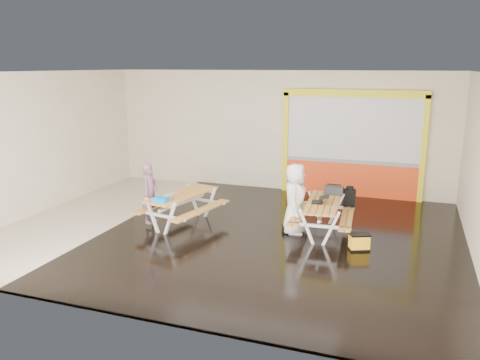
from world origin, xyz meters
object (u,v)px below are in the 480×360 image
at_px(person_left, 150,193).
at_px(picnic_table_right, 323,210).
at_px(laptop_right, 320,200).
at_px(toolbox, 334,190).
at_px(person_right, 295,199).
at_px(dark_case, 291,229).
at_px(fluke_bag, 359,242).
at_px(picnic_table_left, 182,201).
at_px(backpack, 349,197).
at_px(blue_pouch, 161,200).
at_px(laptop_left, 168,196).

bearing_deg(person_left, picnic_table_right, -79.74).
relative_size(picnic_table_right, laptop_right, 4.88).
bearing_deg(toolbox, person_right, -129.78).
bearing_deg(dark_case, picnic_table_right, 11.54).
bearing_deg(dark_case, person_right, -7.01).
distance_m(picnic_table_right, person_right, 0.64).
bearing_deg(fluke_bag, picnic_table_left, 176.27).
bearing_deg(toolbox, laptop_right, -102.54).
bearing_deg(backpack, toolbox, -152.82).
bearing_deg(toolbox, dark_case, -133.09).
distance_m(person_left, blue_pouch, 0.68).
xyz_separation_m(picnic_table_right, blue_pouch, (-3.28, -1.23, 0.24)).
distance_m(picnic_table_left, laptop_left, 0.50).
xyz_separation_m(picnic_table_right, laptop_left, (-3.28, -0.90, 0.24)).
height_order(laptop_right, toolbox, toolbox).
bearing_deg(blue_pouch, picnic_table_right, 20.48).
bearing_deg(laptop_left, fluke_bag, 2.19).
distance_m(picnic_table_left, dark_case, 2.55).
height_order(laptop_right, fluke_bag, laptop_right).
height_order(person_left, toolbox, person_left).
bearing_deg(fluke_bag, backpack, 104.51).
relative_size(picnic_table_right, backpack, 4.28).
height_order(person_right, blue_pouch, person_right).
distance_m(picnic_table_left, picnic_table_right, 3.18).
bearing_deg(toolbox, laptop_left, -154.67).
bearing_deg(laptop_left, person_right, 15.75).
bearing_deg(person_right, laptop_right, -89.71).
bearing_deg(dark_case, toolbox, 46.91).
relative_size(person_right, laptop_right, 3.90).
bearing_deg(blue_pouch, fluke_bag, 6.61).
xyz_separation_m(laptop_left, laptop_right, (3.22, 0.81, -0.02)).
xyz_separation_m(picnic_table_right, person_right, (-0.59, -0.15, 0.22)).
xyz_separation_m(laptop_right, blue_pouch, (-3.22, -1.14, 0.01)).
height_order(picnic_table_right, dark_case, picnic_table_right).
height_order(person_left, fluke_bag, person_left).
xyz_separation_m(laptop_left, blue_pouch, (-0.01, -0.32, -0.00)).
height_order(person_left, laptop_left, person_left).
xyz_separation_m(picnic_table_right, dark_case, (-0.67, -0.14, -0.47)).
height_order(person_right, laptop_right, person_right).
height_order(laptop_left, laptop_right, laptop_left).
bearing_deg(picnic_table_right, fluke_bag, -40.42).
bearing_deg(fluke_bag, blue_pouch, -173.39).
bearing_deg(laptop_left, picnic_table_right, 15.42).
bearing_deg(person_right, fluke_bag, -118.11).
distance_m(backpack, dark_case, 1.62).
distance_m(person_left, dark_case, 3.28).
xyz_separation_m(person_left, toolbox, (3.92, 1.48, 0.04)).
relative_size(person_right, backpack, 3.42).
distance_m(person_left, laptop_right, 3.81).
relative_size(person_right, toolbox, 3.72).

